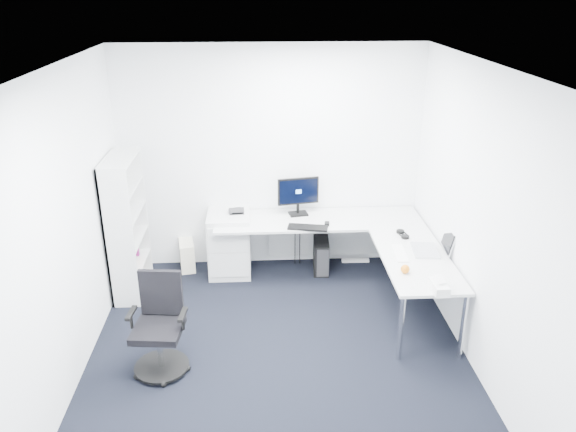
{
  "coord_description": "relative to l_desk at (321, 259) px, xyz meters",
  "views": [
    {
      "loc": [
        -0.16,
        -4.35,
        3.31
      ],
      "look_at": [
        0.15,
        1.05,
        1.05
      ],
      "focal_mm": 35.0,
      "sensor_mm": 36.0,
      "label": 1
    }
  ],
  "objects": [
    {
      "name": "beige_pc_tower",
      "position": [
        -1.61,
        0.56,
        -0.18
      ],
      "size": [
        0.23,
        0.4,
        0.36
      ],
      "primitive_type": "cube",
      "rotation": [
        0.0,
        0.0,
        0.17
      ],
      "color": "beige",
      "rests_on": "ground"
    },
    {
      "name": "wall_front",
      "position": [
        -0.55,
        -3.5,
        0.99
      ],
      "size": [
        3.6,
        0.02,
        2.7
      ],
      "primitive_type": "cube",
      "color": "white",
      "rests_on": "ground"
    },
    {
      "name": "wall_left",
      "position": [
        -2.35,
        -1.4,
        0.99
      ],
      "size": [
        0.02,
        4.2,
        2.7
      ],
      "primitive_type": "cube",
      "color": "white",
      "rests_on": "ground"
    },
    {
      "name": "headphones",
      "position": [
        0.88,
        -0.18,
        0.39
      ],
      "size": [
        0.16,
        0.22,
        0.05
      ],
      "primitive_type": null,
      "rotation": [
        0.0,
        0.0,
        0.14
      ],
      "color": "black",
      "rests_on": "l_desk"
    },
    {
      "name": "desk_phone",
      "position": [
        -0.97,
        0.48,
        0.42
      ],
      "size": [
        0.19,
        0.19,
        0.12
      ],
      "primitive_type": null,
      "rotation": [
        0.0,
        0.0,
        0.09
      ],
      "color": "#28282A",
      "rests_on": "l_desk"
    },
    {
      "name": "drawer_pedestal",
      "position": [
        -1.07,
        0.46,
        0.03
      ],
      "size": [
        0.5,
        0.62,
        0.77
      ],
      "primitive_type": "cube",
      "color": "#BDBFBF",
      "rests_on": "ground"
    },
    {
      "name": "wall_right",
      "position": [
        1.25,
        -1.4,
        0.99
      ],
      "size": [
        0.02,
        4.2,
        2.7
      ],
      "primitive_type": "cube",
      "color": "white",
      "rests_on": "ground"
    },
    {
      "name": "power_strip",
      "position": [
        0.52,
        0.59,
        -0.34
      ],
      "size": [
        0.35,
        0.07,
        0.04
      ],
      "primitive_type": "cube",
      "rotation": [
        0.0,
        0.0,
        -0.02
      ],
      "color": "silver",
      "rests_on": "ground"
    },
    {
      "name": "ground",
      "position": [
        -0.55,
        -1.4,
        -0.36
      ],
      "size": [
        4.2,
        4.2,
        0.0
      ],
      "primitive_type": "plane",
      "color": "black"
    },
    {
      "name": "l_desk",
      "position": [
        0.0,
        0.0,
        0.0
      ],
      "size": [
        2.45,
        1.37,
        0.72
      ],
      "primitive_type": null,
      "color": "#BDBFBF",
      "rests_on": "ground"
    },
    {
      "name": "monitor",
      "position": [
        -0.23,
        0.49,
        0.6
      ],
      "size": [
        0.52,
        0.24,
        0.48
      ],
      "primitive_type": null,
      "rotation": [
        0.0,
        0.0,
        0.18
      ],
      "color": "black",
      "rests_on": "l_desk"
    },
    {
      "name": "black_pc_tower",
      "position": [
        0.05,
        0.4,
        -0.16
      ],
      "size": [
        0.21,
        0.42,
        0.4
      ],
      "primitive_type": "cube",
      "rotation": [
        0.0,
        0.0,
        -0.07
      ],
      "color": "black",
      "rests_on": "ground"
    },
    {
      "name": "orange_fruit",
      "position": [
        0.69,
        -1.04,
        0.4
      ],
      "size": [
        0.09,
        0.09,
        0.09
      ],
      "primitive_type": "sphere",
      "color": "orange",
      "rests_on": "l_desk"
    },
    {
      "name": "white_keyboard",
      "position": [
        0.74,
        -0.63,
        0.36
      ],
      "size": [
        0.14,
        0.41,
        0.01
      ],
      "primitive_type": "cube",
      "rotation": [
        0.0,
        0.0,
        -0.06
      ],
      "color": "silver",
      "rests_on": "l_desk"
    },
    {
      "name": "tissue_box",
      "position": [
        0.91,
        -1.4,
        0.4
      ],
      "size": [
        0.14,
        0.25,
        0.09
      ],
      "primitive_type": "cube",
      "rotation": [
        0.0,
        0.0,
        0.02
      ],
      "color": "silver",
      "rests_on": "l_desk"
    },
    {
      "name": "black_keyboard",
      "position": [
        -0.15,
        0.07,
        0.37
      ],
      "size": [
        0.48,
        0.25,
        0.02
      ],
      "primitive_type": "cube",
      "rotation": [
        0.0,
        0.0,
        -0.2
      ],
      "color": "black",
      "rests_on": "l_desk"
    },
    {
      "name": "ceiling",
      "position": [
        -0.55,
        -1.4,
        2.34
      ],
      "size": [
        4.2,
        4.2,
        0.0
      ],
      "primitive_type": "plane",
      "color": "white"
    },
    {
      "name": "wall_back",
      "position": [
        -0.55,
        0.7,
        0.99
      ],
      "size": [
        3.6,
        0.02,
        2.7
      ],
      "primitive_type": "cube",
      "color": "white",
      "rests_on": "ground"
    },
    {
      "name": "mouse",
      "position": [
        0.08,
        0.16,
        0.37
      ],
      "size": [
        0.07,
        0.1,
        0.03
      ],
      "primitive_type": "cube",
      "rotation": [
        0.0,
        0.0,
        -0.16
      ],
      "color": "black",
      "rests_on": "l_desk"
    },
    {
      "name": "task_chair",
      "position": [
        -1.63,
        -1.46,
        0.11
      ],
      "size": [
        0.57,
        0.57,
        0.93
      ],
      "primitive_type": null,
      "rotation": [
        0.0,
        0.0,
        -0.11
      ],
      "color": "black",
      "rests_on": "ground"
    },
    {
      "name": "laptop",
      "position": [
        1.02,
        -0.59,
        0.49
      ],
      "size": [
        0.41,
        0.4,
        0.27
      ],
      "primitive_type": null,
      "rotation": [
        0.0,
        0.0,
        -0.1
      ],
      "color": "silver",
      "rests_on": "l_desk"
    },
    {
      "name": "bookshelf",
      "position": [
        -2.17,
        0.05,
        0.44
      ],
      "size": [
        0.31,
        0.8,
        1.59
      ],
      "primitive_type": null,
      "color": "silver",
      "rests_on": "ground"
    }
  ]
}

